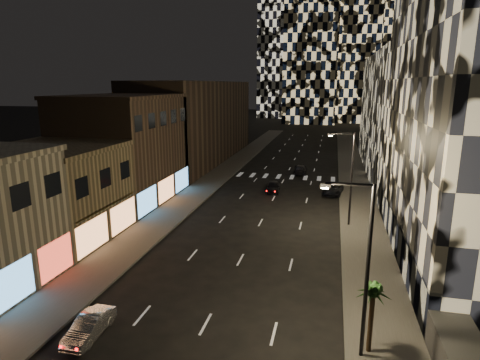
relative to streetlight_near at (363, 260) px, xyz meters
The scene contains 16 objects.
sidewalk_left 44.33m from the streetlight_near, 114.65° to the left, with size 4.00×120.00×0.15m, color #47443F.
sidewalk_right 40.38m from the streetlight_near, 87.64° to the left, with size 4.00×120.00×0.15m, color #47443F.
curb_left 43.50m from the streetlight_near, 112.12° to the left, with size 0.20×120.00×0.15m, color #4C4C47.
curb_right 40.35m from the streetlight_near, 90.65° to the left, with size 0.20×120.00×0.15m, color #4C4C47.
retail_tan 27.67m from the streetlight_near, 156.55° to the left, with size 10.00×10.00×8.00m, color olive.
retail_brown 34.58m from the streetlight_near, 137.17° to the left, with size 10.00×15.00×12.00m, color #4D3B2C.
retail_filler_left 56.09m from the streetlight_near, 116.89° to the left, with size 10.00×40.00×14.00m, color #4D3B2C.
midrise_base 15.51m from the streetlight_near, 74.78° to the left, with size 0.60×25.00×3.00m, color #383838.
midrise_filler_right 48.56m from the streetlight_near, 76.08° to the left, with size 16.00×40.00×18.00m, color #232326.
streetlight_near is the anchor object (origin of this frame).
streetlight_far 20.00m from the streetlight_near, 90.00° to the left, with size 2.55×0.25×9.00m.
car_silver_parked 15.05m from the streetlight_near, behind, with size 1.29×3.70×1.22m, color #A9AAAE.
car_dark_midlane 32.51m from the streetlight_near, 105.97° to the left, with size 1.63×4.06×1.38m, color black.
car_dark_oncoming 43.34m from the streetlight_near, 98.47° to the left, with size 1.90×4.67×1.36m, color black.
car_dark_rightlane 31.92m from the streetlight_near, 92.46° to the left, with size 2.20×4.77×1.33m, color black.
palm_tree 2.21m from the streetlight_near, 34.63° to the left, with size 1.93×1.93×3.80m.
Camera 1 is at (6.62, -8.66, 13.56)m, focal length 30.00 mm.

